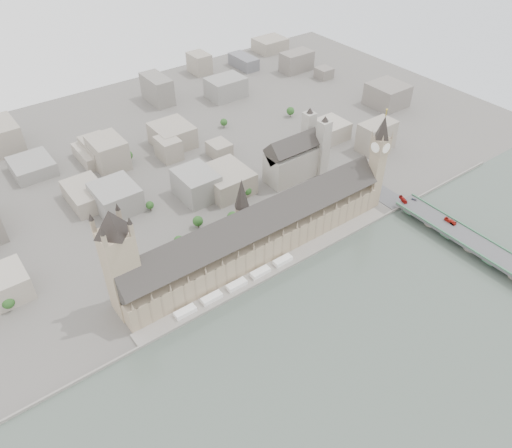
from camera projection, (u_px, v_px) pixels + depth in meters
ground at (269, 264)px, 445.67m from camera, size 900.00×900.00×0.00m
river_thames at (416, 397)px, 342.84m from camera, size 600.00×600.00×0.00m
embankment_wall at (280, 272)px, 435.38m from camera, size 600.00×1.50×3.00m
river_terrace at (274, 268)px, 440.37m from camera, size 270.00×15.00×2.00m
terrace_tents at (237, 285)px, 420.27m from camera, size 118.00×7.00×4.00m
palace_of_westminster at (256, 233)px, 443.64m from camera, size 265.00×40.73×55.44m
elizabeth_tower at (379, 156)px, 477.92m from camera, size 17.00×17.00×107.50m
victoria_tower at (119, 258)px, 370.61m from camera, size 30.00×30.00×100.00m
central_tower at (242, 202)px, 420.74m from camera, size 13.00×13.00×48.00m
westminster_bridge at (464, 240)px, 462.89m from camera, size 25.00×325.00×10.25m
bridge_parapets at (510, 262)px, 431.56m from camera, size 25.00×235.00×1.15m
westminster_abbey at (297, 156)px, 540.41m from camera, size 68.00×36.00×64.00m
city_skyline_inland at (142, 137)px, 586.39m from camera, size 720.00×360.00×38.00m
park_trees at (222, 227)px, 473.71m from camera, size 110.00×30.00×15.00m
red_bus_north at (403, 199)px, 501.27m from camera, size 6.71×12.29×3.35m
red_bus_south at (450, 221)px, 474.18m from camera, size 3.09×12.11×3.35m
car_silver at (452, 224)px, 472.57m from camera, size 1.92×4.79×1.55m
car_approach at (414, 199)px, 502.78m from camera, size 3.93×5.73×1.54m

